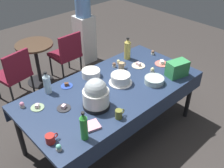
{
  "coord_description": "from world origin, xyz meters",
  "views": [
    {
      "loc": [
        -1.69,
        -1.8,
        2.48
      ],
      "look_at": [
        0.0,
        0.0,
        0.8
      ],
      "focal_mm": 41.0,
      "sensor_mm": 36.0,
      "label": 1
    }
  ],
  "objects": [
    {
      "name": "dessert_plate_cream",
      "position": [
        0.61,
        0.13,
        0.76
      ],
      "size": [
        0.18,
        0.18,
        0.05
      ],
      "color": "beige",
      "rests_on": "potluck_table"
    },
    {
      "name": "dessert_plate_sage",
      "position": [
        -0.83,
        0.27,
        0.76
      ],
      "size": [
        0.14,
        0.14,
        0.05
      ],
      "color": "#8CA87F",
      "rests_on": "potluck_table"
    },
    {
      "name": "soda_carton",
      "position": [
        0.77,
        -0.36,
        0.85
      ],
      "size": [
        0.29,
        0.22,
        0.2
      ],
      "primitive_type": "cube",
      "rotation": [
        0.0,
        0.0,
        -0.25
      ],
      "color": "#338C4C",
      "rests_on": "potluck_table"
    },
    {
      "name": "potluck_table",
      "position": [
        0.0,
        0.0,
        0.69
      ],
      "size": [
        2.2,
        1.1,
        0.75
      ],
      "color": "navy",
      "rests_on": "ground"
    },
    {
      "name": "soda_bottle_water",
      "position": [
        -0.6,
        0.43,
        0.88
      ],
      "size": [
        0.08,
        0.08,
        0.27
      ],
      "color": "silver",
      "rests_on": "potluck_table"
    },
    {
      "name": "coffee_mug_olive",
      "position": [
        -0.31,
        -0.44,
        0.8
      ],
      "size": [
        0.12,
        0.07,
        0.1
      ],
      "color": "olive",
      "rests_on": "potluck_table"
    },
    {
      "name": "maroon_chair_left",
      "position": [
        -0.54,
        1.54,
        0.49
      ],
      "size": [
        0.51,
        0.51,
        0.85
      ],
      "color": "maroon",
      "rests_on": "ground"
    },
    {
      "name": "dessert_plate_cobalt",
      "position": [
        -0.37,
        0.39,
        0.76
      ],
      "size": [
        0.14,
        0.14,
        0.05
      ],
      "color": "#2D4CB2",
      "rests_on": "potluck_table"
    },
    {
      "name": "cupcake_rose",
      "position": [
        1.0,
        0.21,
        0.78
      ],
      "size": [
        0.05,
        0.05,
        0.07
      ],
      "color": "beige",
      "rests_on": "potluck_table"
    },
    {
      "name": "dessert_plate_coral",
      "position": [
        0.87,
        -0.06,
        0.76
      ],
      "size": [
        0.19,
        0.19,
        0.06
      ],
      "color": "#E07266",
      "rests_on": "potluck_table"
    },
    {
      "name": "dessert_plate_charcoal",
      "position": [
        -0.63,
        0.07,
        0.76
      ],
      "size": [
        0.15,
        0.15,
        0.04
      ],
      "color": "#2D2D33",
      "rests_on": "potluck_table"
    },
    {
      "name": "glass_salad_bowl",
      "position": [
        0.44,
        -0.27,
        0.79
      ],
      "size": [
        0.24,
        0.24,
        0.07
      ],
      "primitive_type": "cylinder",
      "color": "#B2C6BC",
      "rests_on": "potluck_table"
    },
    {
      "name": "cupcake_lemon",
      "position": [
        -0.94,
        0.38,
        0.78
      ],
      "size": [
        0.05,
        0.05,
        0.07
      ],
      "color": "beige",
      "rests_on": "potluck_table"
    },
    {
      "name": "water_cooler",
      "position": [
        1.02,
        1.84,
        0.59
      ],
      "size": [
        0.32,
        0.32,
        1.24
      ],
      "color": "silver",
      "rests_on": "ground"
    },
    {
      "name": "round_cafe_table",
      "position": [
        -0.05,
        1.77,
        0.5
      ],
      "size": [
        0.6,
        0.6,
        0.72
      ],
      "color": "#473323",
      "rests_on": "ground"
    },
    {
      "name": "slow_cooker",
      "position": [
        -0.36,
        -0.14,
        0.91
      ],
      "size": [
        0.29,
        0.29,
        0.34
      ],
      "color": "black",
      "rests_on": "potluck_table"
    },
    {
      "name": "coffee_mug_red",
      "position": [
        -0.99,
        -0.25,
        0.79
      ],
      "size": [
        0.13,
        0.09,
        0.08
      ],
      "color": "#B2231E",
      "rests_on": "potluck_table"
    },
    {
      "name": "ceramic_snack_bowl",
      "position": [
        -0.02,
        0.36,
        0.79
      ],
      "size": [
        0.23,
        0.23,
        0.09
      ],
      "primitive_type": "cylinder",
      "color": "silver",
      "rests_on": "potluck_table"
    },
    {
      "name": "maroon_chair_right",
      "position": [
        0.4,
        1.54,
        0.49
      ],
      "size": [
        0.44,
        0.44,
        0.85
      ],
      "color": "maroon",
      "rests_on": "ground"
    },
    {
      "name": "cupcake_mint",
      "position": [
        -0.99,
        -0.38,
        0.78
      ],
      "size": [
        0.05,
        0.05,
        0.07
      ],
      "color": "beige",
      "rests_on": "potluck_table"
    },
    {
      "name": "paper_napkin_stack",
      "position": [
        -0.59,
        -0.35,
        0.76
      ],
      "size": [
        0.17,
        0.17,
        0.02
      ],
      "primitive_type": "cube",
      "rotation": [
        0.0,
        0.0,
        -0.28
      ],
      "color": "pink",
      "rests_on": "potluck_table"
    },
    {
      "name": "cupcake_vanilla",
      "position": [
        0.44,
        0.34,
        0.78
      ],
      "size": [
        0.05,
        0.05,
        0.07
      ],
      "color": "beige",
      "rests_on": "potluck_table"
    },
    {
      "name": "cupcake_berry",
      "position": [
        0.35,
        0.33,
        0.78
      ],
      "size": [
        0.05,
        0.05,
        0.07
      ],
      "color": "beige",
      "rests_on": "potluck_table"
    },
    {
      "name": "ground",
      "position": [
        0.0,
        0.0,
        0.0
      ],
      "size": [
        9.0,
        9.0,
        0.0
      ],
      "primitive_type": "plane",
      "color": "#383330"
    },
    {
      "name": "coffee_mug_tan",
      "position": [
        0.38,
        0.22,
        0.8
      ],
      "size": [
        0.12,
        0.07,
        0.1
      ],
      "color": "tan",
      "rests_on": "potluck_table"
    },
    {
      "name": "cupcake_cocoa",
      "position": [
        0.62,
        -0.1,
        0.78
      ],
      "size": [
        0.05,
        0.05,
        0.07
      ],
      "color": "beige",
      "rests_on": "potluck_table"
    },
    {
      "name": "soda_bottle_lime_soda",
      "position": [
        -0.73,
        -0.42,
        0.89
      ],
      "size": [
        0.07,
        0.07,
        0.31
      ],
      "color": "green",
      "rests_on": "potluck_table"
    },
    {
      "name": "soda_bottle_ginger_ale",
      "position": [
        0.65,
        0.38,
        0.9
      ],
      "size": [
        0.09,
        0.09,
        0.31
      ],
      "color": "gold",
      "rests_on": "potluck_table"
    },
    {
      "name": "frosted_layer_cake",
      "position": [
        0.14,
        0.0,
        0.81
      ],
      "size": [
        0.28,
        0.28,
        0.12
      ],
      "color": "silver",
      "rests_on": "potluck_table"
    }
  ]
}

